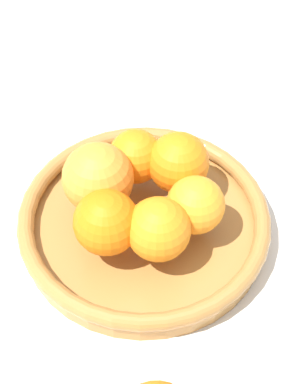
# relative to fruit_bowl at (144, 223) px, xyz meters

# --- Properties ---
(ground_plane) EXTENTS (4.00, 4.00, 0.00)m
(ground_plane) POSITION_rel_fruit_bowl_xyz_m (0.00, 0.00, -0.02)
(ground_plane) COLOR silver
(fruit_bowl) EXTENTS (0.29, 0.29, 0.04)m
(fruit_bowl) POSITION_rel_fruit_bowl_xyz_m (0.00, 0.00, 0.00)
(fruit_bowl) COLOR #A57238
(fruit_bowl) RESTS_ON ground_plane
(orange_pile) EXTENTS (0.17, 0.18, 0.08)m
(orange_pile) POSITION_rel_fruit_bowl_xyz_m (-0.00, 0.00, 0.06)
(orange_pile) COLOR orange
(orange_pile) RESTS_ON fruit_bowl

